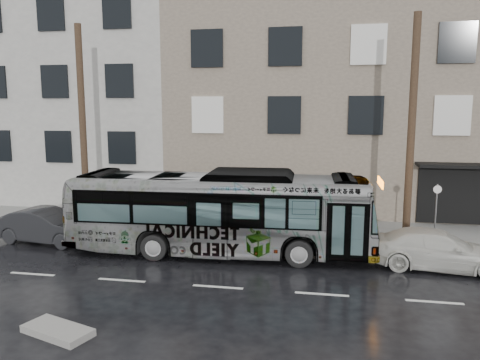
% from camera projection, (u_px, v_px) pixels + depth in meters
% --- Properties ---
extents(ground, '(120.00, 120.00, 0.00)m').
position_uv_depth(ground, '(233.00, 261.00, 17.02)').
color(ground, black).
rests_on(ground, ground).
extents(sidewalk, '(90.00, 3.60, 0.15)m').
position_uv_depth(sidewalk, '(254.00, 226.00, 21.77)').
color(sidewalk, gray).
rests_on(sidewalk, ground).
extents(building_taupe, '(20.00, 12.00, 11.00)m').
position_uv_depth(building_taupe, '(358.00, 109.00, 27.64)').
color(building_taupe, gray).
rests_on(building_taupe, ground).
extents(building_grey, '(26.00, 15.00, 16.00)m').
position_uv_depth(building_grey, '(21.00, 73.00, 32.81)').
color(building_grey, '#BAB7B0').
rests_on(building_grey, ground).
extents(utility_pole_front, '(0.30, 0.30, 9.00)m').
position_uv_depth(utility_pole_front, '(411.00, 131.00, 18.37)').
color(utility_pole_front, '#463423').
rests_on(utility_pole_front, sidewalk).
extents(utility_pole_rear, '(0.30, 0.30, 9.00)m').
position_uv_depth(utility_pole_rear, '(83.00, 128.00, 20.86)').
color(utility_pole_rear, '#463423').
rests_on(utility_pole_rear, sidewalk).
extents(sign_post, '(0.06, 0.06, 2.40)m').
position_uv_depth(sign_post, '(436.00, 214.00, 18.67)').
color(sign_post, slate).
rests_on(sign_post, sidewalk).
extents(bus, '(11.62, 3.13, 3.21)m').
position_uv_depth(bus, '(220.00, 212.00, 17.75)').
color(bus, '#B2B2B2').
rests_on(bus, ground).
extents(white_sedan, '(4.78, 2.29, 1.34)m').
position_uv_depth(white_sedan, '(438.00, 250.00, 16.22)').
color(white_sedan, beige).
rests_on(white_sedan, ground).
extents(dark_sedan, '(4.46, 2.02, 1.42)m').
position_uv_depth(dark_sedan, '(47.00, 226.00, 19.33)').
color(dark_sedan, black).
rests_on(dark_sedan, ground).
extents(slush_pile, '(1.96, 1.34, 0.18)m').
position_uv_depth(slush_pile, '(58.00, 331.00, 11.54)').
color(slush_pile, '#989590').
rests_on(slush_pile, ground).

